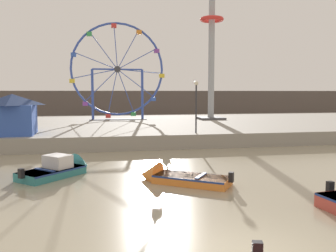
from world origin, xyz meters
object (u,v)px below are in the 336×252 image
at_px(motorboat_orange_hull, 174,177).
at_px(promenade_lamp_near, 196,99).
at_px(drop_tower_steel_tower, 211,53).
at_px(motorboat_teal_painted, 64,168).
at_px(ferris_wheel_blue_frame, 117,71).
at_px(carnival_booth_blue_tent, 13,114).

xyz_separation_m(motorboat_orange_hull, promenade_lamp_near, (3.89, 10.26, 3.45)).
height_order(motorboat_orange_hull, drop_tower_steel_tower, drop_tower_steel_tower).
bearing_deg(motorboat_teal_painted, ferris_wheel_blue_frame, 33.17).
xyz_separation_m(ferris_wheel_blue_frame, drop_tower_steel_tower, (10.53, -1.37, 2.12)).
bearing_deg(motorboat_orange_hull, carnival_booth_blue_tent, -15.60).
bearing_deg(drop_tower_steel_tower, ferris_wheel_blue_frame, 172.57).
bearing_deg(drop_tower_steel_tower, carnival_booth_blue_tent, -148.35).
bearing_deg(promenade_lamp_near, drop_tower_steel_tower, 67.75).
bearing_deg(promenade_lamp_near, motorboat_teal_painted, -139.92).
distance_m(drop_tower_steel_tower, carnival_booth_blue_tent, 22.93).
height_order(ferris_wheel_blue_frame, carnival_booth_blue_tent, ferris_wheel_blue_frame).
distance_m(ferris_wheel_blue_frame, promenade_lamp_near, 15.60).
xyz_separation_m(motorboat_teal_painted, promenade_lamp_near, (9.08, 7.64, 3.36)).
height_order(motorboat_teal_painted, promenade_lamp_near, promenade_lamp_near).
xyz_separation_m(motorboat_teal_painted, carnival_booth_blue_tent, (-4.41, 9.09, 2.33)).
relative_size(motorboat_teal_painted, promenade_lamp_near, 1.01).
relative_size(motorboat_orange_hull, carnival_booth_blue_tent, 1.18).
relative_size(ferris_wheel_blue_frame, carnival_booth_blue_tent, 2.93).
height_order(drop_tower_steel_tower, carnival_booth_blue_tent, drop_tower_steel_tower).
distance_m(motorboat_orange_hull, promenade_lamp_near, 11.50).
height_order(motorboat_orange_hull, promenade_lamp_near, promenade_lamp_near).
relative_size(motorboat_orange_hull, ferris_wheel_blue_frame, 0.40).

